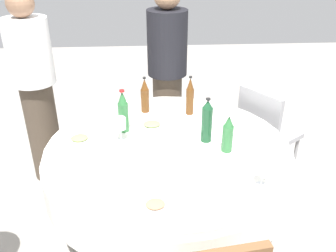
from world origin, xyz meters
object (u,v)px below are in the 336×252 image
Objects in this scene: dining_table at (168,164)px; person_outer at (167,74)px; wine_glass_right at (120,124)px; plate_left at (152,126)px; wine_glass_front at (263,169)px; bottle_dark_green_outer at (207,121)px; plate_south at (155,206)px; bottle_green_inner at (123,112)px; plate_north at (80,140)px; person_inner at (36,89)px; bottle_brown_front at (145,96)px; chair_west at (264,129)px; plate_mid at (189,165)px; bottle_green_right at (228,134)px; bottle_brown_far at (190,97)px.

person_outer is at bearing 86.65° from dining_table.
plate_left is at bearing 40.12° from wine_glass_right.
person_outer is (0.16, 0.78, 0.10)m from plate_left.
wine_glass_right is 1.11× the size of wine_glass_front.
bottle_dark_green_outer is 0.74m from plate_south.
bottle_green_inner is at bearing -169.47° from plate_left.
plate_north is 0.15× the size of person_inner.
bottle_green_inner is 0.19× the size of person_inner.
person_outer is (0.20, 0.53, -0.02)m from bottle_brown_front.
plate_north is (-0.47, 0.68, -0.00)m from plate_south.
bottle_brown_front is at bearing -70.29° from person_inner.
wine_glass_right is 0.65× the size of plate_left.
dining_table is at bearing 136.12° from wine_glass_front.
bottle_brown_front is 1.65× the size of wine_glass_right.
plate_south is at bearing -73.47° from wine_glass_right.
chair_west is at bearing 70.63° from wine_glass_front.
bottle_dark_green_outer reaches higher than wine_glass_right.
plate_north is (-1.04, 0.53, -0.09)m from wine_glass_front.
plate_mid reaches higher than dining_table.
bottle_dark_green_outer is at bearing -30.59° from plate_left.
bottle_brown_front reaches higher than bottle_green_right.
bottle_brown_far is 1.15× the size of plate_left.
bottle_dark_green_outer is 1.18× the size of bottle_green_right.
dining_table is 0.70m from wine_glass_front.
plate_left and plate_north have the same top height.
bottle_green_inner is at bearing -153.78° from bottle_brown_far.
bottle_green_right reaches higher than chair_west.
plate_south is at bearing -55.43° from plate_north.
wine_glass_right reaches higher than plate_left.
wine_glass_front is at bearing -27.22° from plate_north.
bottle_green_right is 0.95m from plate_north.
wine_glass_front is 0.09× the size of person_outer.
plate_mid is at bearing 150.27° from wine_glass_front.
dining_table is 0.38m from bottle_dark_green_outer.
wine_glass_front is at bearing -71.24° from person_outer.
bottle_dark_green_outer is (0.25, 0.04, 0.28)m from dining_table.
plate_mid is (0.41, -0.32, -0.11)m from wine_glass_right.
bottle_brown_front is at bearing 92.03° from plate_south.
bottle_brown_front is at bearing 69.61° from wine_glass_right.
bottle_dark_green_outer is 0.19× the size of person_outer.
bottle_green_inner is 1.22m from chair_west.
bottle_green_inner is at bearing -106.64° from chair_west.
wine_glass_front is at bearing -65.96° from bottle_dark_green_outer.
bottle_green_inner reaches higher than dining_table.
plate_south is at bearing -132.14° from bottle_green_right.
person_outer is at bearing 69.23° from bottle_brown_front.
plate_south is (-0.29, -1.04, -0.12)m from bottle_brown_far.
dining_table is at bearing -68.58° from plate_left.
wine_glass_right is 0.71m from plate_south.
plate_south is 0.13× the size of person_outer.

